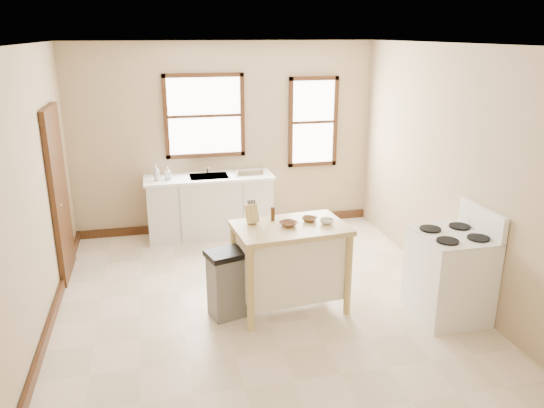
{
  "coord_description": "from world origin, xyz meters",
  "views": [
    {
      "loc": [
        -1.07,
        -5.25,
        2.92
      ],
      "look_at": [
        0.23,
        0.4,
        1.03
      ],
      "focal_mm": 35.0,
      "sensor_mm": 36.0,
      "label": 1
    }
  ],
  "objects_px": {
    "dish_rack": "(249,171)",
    "knife_block": "(252,215)",
    "kitchen_island": "(290,267)",
    "bowl_b": "(310,219)",
    "pepper_grinder": "(273,214)",
    "soap_bottle_a": "(157,173)",
    "bowl_c": "(327,221)",
    "gas_stove": "(450,264)",
    "bowl_a": "(288,224)",
    "soap_bottle_b": "(168,173)",
    "trash_bin": "(226,284)"
  },
  "relations": [
    {
      "from": "soap_bottle_b",
      "to": "pepper_grinder",
      "type": "height_order",
      "value": "pepper_grinder"
    },
    {
      "from": "soap_bottle_a",
      "to": "pepper_grinder",
      "type": "relative_size",
      "value": 1.49
    },
    {
      "from": "bowl_c",
      "to": "gas_stove",
      "type": "distance_m",
      "value": 1.37
    },
    {
      "from": "trash_bin",
      "to": "gas_stove",
      "type": "bearing_deg",
      "value": -28.55
    },
    {
      "from": "bowl_a",
      "to": "bowl_c",
      "type": "distance_m",
      "value": 0.42
    },
    {
      "from": "soap_bottle_b",
      "to": "dish_rack",
      "type": "height_order",
      "value": "soap_bottle_b"
    },
    {
      "from": "soap_bottle_b",
      "to": "trash_bin",
      "type": "xyz_separation_m",
      "value": [
        0.48,
        -2.35,
        -0.64
      ]
    },
    {
      "from": "dish_rack",
      "to": "bowl_b",
      "type": "xyz_separation_m",
      "value": [
        0.25,
        -2.26,
        0.02
      ]
    },
    {
      "from": "pepper_grinder",
      "to": "bowl_b",
      "type": "xyz_separation_m",
      "value": [
        0.39,
        -0.1,
        -0.05
      ]
    },
    {
      "from": "bowl_a",
      "to": "kitchen_island",
      "type": "bearing_deg",
      "value": 12.03
    },
    {
      "from": "soap_bottle_a",
      "to": "soap_bottle_b",
      "type": "relative_size",
      "value": 1.24
    },
    {
      "from": "pepper_grinder",
      "to": "bowl_b",
      "type": "bearing_deg",
      "value": -15.17
    },
    {
      "from": "soap_bottle_a",
      "to": "pepper_grinder",
      "type": "xyz_separation_m",
      "value": [
        1.19,
        -2.1,
        0.01
      ]
    },
    {
      "from": "kitchen_island",
      "to": "bowl_b",
      "type": "distance_m",
      "value": 0.56
    },
    {
      "from": "soap_bottle_b",
      "to": "bowl_a",
      "type": "height_order",
      "value": "soap_bottle_b"
    },
    {
      "from": "knife_block",
      "to": "pepper_grinder",
      "type": "xyz_separation_m",
      "value": [
        0.24,
        0.04,
        -0.02
      ]
    },
    {
      "from": "kitchen_island",
      "to": "knife_block",
      "type": "height_order",
      "value": "knife_block"
    },
    {
      "from": "pepper_grinder",
      "to": "dish_rack",
      "type": "bearing_deg",
      "value": 86.43
    },
    {
      "from": "pepper_grinder",
      "to": "soap_bottle_a",
      "type": "bearing_deg",
      "value": 119.48
    },
    {
      "from": "pepper_grinder",
      "to": "knife_block",
      "type": "bearing_deg",
      "value": -170.68
    },
    {
      "from": "bowl_c",
      "to": "bowl_a",
      "type": "bearing_deg",
      "value": 177.4
    },
    {
      "from": "dish_rack",
      "to": "bowl_a",
      "type": "height_order",
      "value": "dish_rack"
    },
    {
      "from": "knife_block",
      "to": "bowl_b",
      "type": "height_order",
      "value": "knife_block"
    },
    {
      "from": "bowl_a",
      "to": "trash_bin",
      "type": "relative_size",
      "value": 0.25
    },
    {
      "from": "soap_bottle_a",
      "to": "bowl_c",
      "type": "distance_m",
      "value": 2.9
    },
    {
      "from": "pepper_grinder",
      "to": "soap_bottle_b",
      "type": "bearing_deg",
      "value": 115.82
    },
    {
      "from": "soap_bottle_a",
      "to": "soap_bottle_b",
      "type": "bearing_deg",
      "value": 5.05
    },
    {
      "from": "dish_rack",
      "to": "bowl_c",
      "type": "bearing_deg",
      "value": -77.23
    },
    {
      "from": "pepper_grinder",
      "to": "gas_stove",
      "type": "xyz_separation_m",
      "value": [
        1.75,
        -0.73,
        -0.44
      ]
    },
    {
      "from": "bowl_c",
      "to": "bowl_b",
      "type": "bearing_deg",
      "value": 143.34
    },
    {
      "from": "dish_rack",
      "to": "knife_block",
      "type": "relative_size",
      "value": 2.01
    },
    {
      "from": "pepper_grinder",
      "to": "gas_stove",
      "type": "height_order",
      "value": "gas_stove"
    },
    {
      "from": "kitchen_island",
      "to": "gas_stove",
      "type": "height_order",
      "value": "gas_stove"
    },
    {
      "from": "soap_bottle_a",
      "to": "gas_stove",
      "type": "distance_m",
      "value": 4.1
    },
    {
      "from": "bowl_a",
      "to": "bowl_b",
      "type": "height_order",
      "value": "bowl_a"
    },
    {
      "from": "pepper_grinder",
      "to": "bowl_b",
      "type": "distance_m",
      "value": 0.4
    },
    {
      "from": "soap_bottle_a",
      "to": "knife_block",
      "type": "bearing_deg",
      "value": -71.15
    },
    {
      "from": "pepper_grinder",
      "to": "bowl_b",
      "type": "relative_size",
      "value": 0.89
    },
    {
      "from": "soap_bottle_b",
      "to": "pepper_grinder",
      "type": "distance_m",
      "value": 2.37
    },
    {
      "from": "bowl_a",
      "to": "dish_rack",
      "type": "bearing_deg",
      "value": 89.74
    },
    {
      "from": "bowl_b",
      "to": "dish_rack",
      "type": "bearing_deg",
      "value": 96.34
    },
    {
      "from": "pepper_grinder",
      "to": "bowl_a",
      "type": "distance_m",
      "value": 0.24
    },
    {
      "from": "knife_block",
      "to": "bowl_a",
      "type": "relative_size",
      "value": 1.07
    },
    {
      "from": "dish_rack",
      "to": "soap_bottle_a",
      "type": "bearing_deg",
      "value": -174.76
    },
    {
      "from": "soap_bottle_b",
      "to": "bowl_c",
      "type": "relative_size",
      "value": 1.19
    },
    {
      "from": "soap_bottle_a",
      "to": "kitchen_island",
      "type": "bearing_deg",
      "value": -64.94
    },
    {
      "from": "kitchen_island",
      "to": "bowl_c",
      "type": "distance_m",
      "value": 0.64
    },
    {
      "from": "soap_bottle_a",
      "to": "dish_rack",
      "type": "relative_size",
      "value": 0.56
    },
    {
      "from": "kitchen_island",
      "to": "pepper_grinder",
      "type": "height_order",
      "value": "pepper_grinder"
    },
    {
      "from": "kitchen_island",
      "to": "bowl_a",
      "type": "distance_m",
      "value": 0.51
    }
  ]
}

